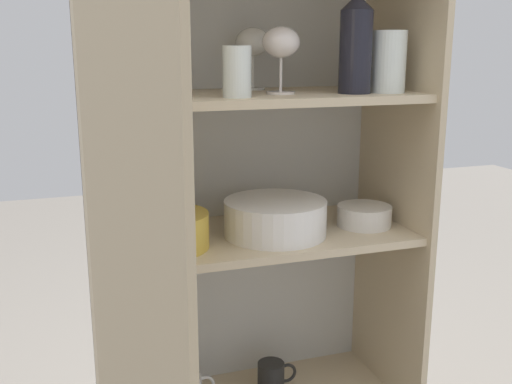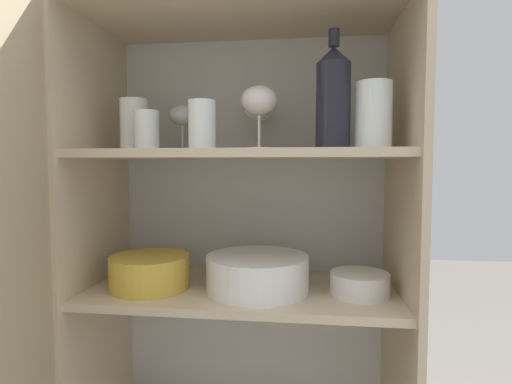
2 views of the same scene
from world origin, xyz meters
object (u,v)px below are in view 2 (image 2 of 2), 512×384
(serving_bowl_small, at_px, (360,282))
(plate_stack_white, at_px, (258,273))
(wine_bottle, at_px, (333,97))
(mixing_bowl_large, at_px, (150,271))

(serving_bowl_small, bearing_deg, plate_stack_white, 179.92)
(wine_bottle, relative_size, plate_stack_white, 1.03)
(serving_bowl_small, bearing_deg, mixing_bowl_large, -178.70)
(wine_bottle, xyz_separation_m, plate_stack_white, (-0.18, 0.05, -0.43))
(wine_bottle, distance_m, plate_stack_white, 0.46)
(plate_stack_white, relative_size, mixing_bowl_large, 1.27)
(wine_bottle, bearing_deg, plate_stack_white, 163.04)
(plate_stack_white, distance_m, mixing_bowl_large, 0.28)
(plate_stack_white, xyz_separation_m, mixing_bowl_large, (-0.28, -0.01, 0.00))
(plate_stack_white, distance_m, serving_bowl_small, 0.25)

